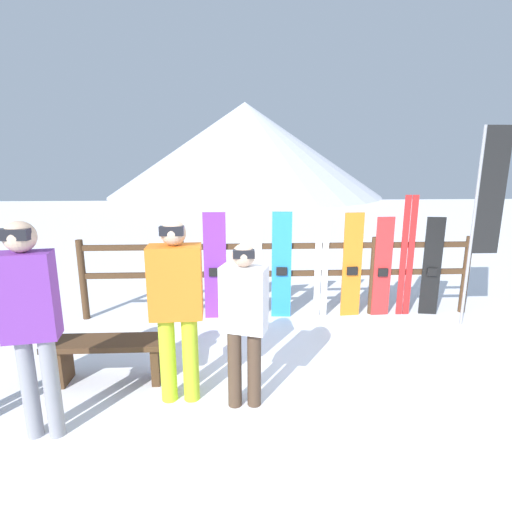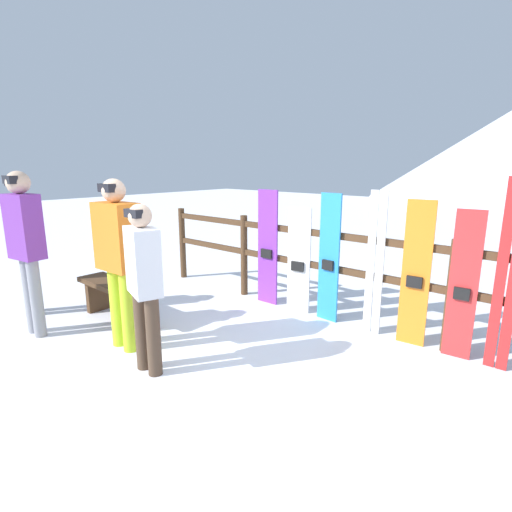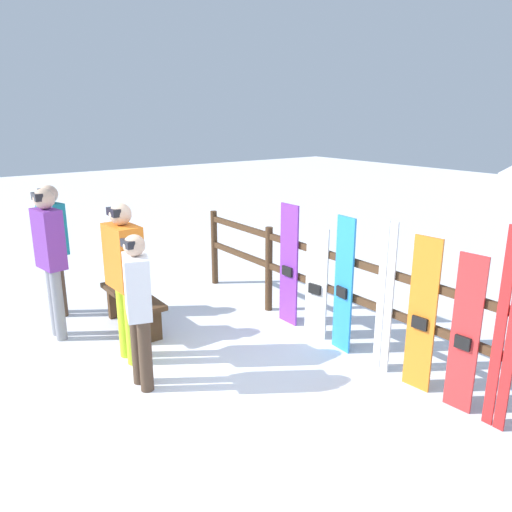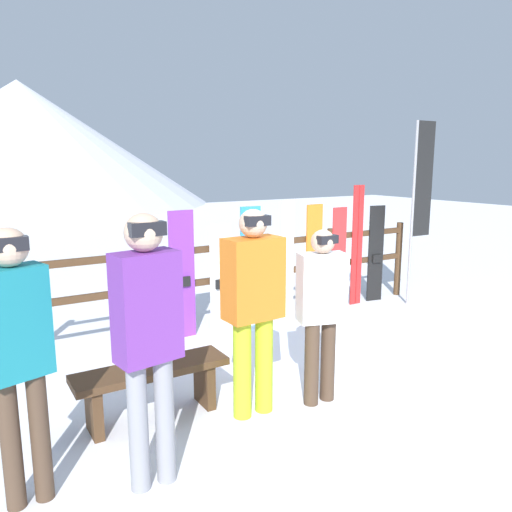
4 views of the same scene
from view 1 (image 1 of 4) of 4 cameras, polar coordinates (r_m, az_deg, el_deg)
ground_plane at (r=4.36m, az=5.82°, el=-17.67°), size 40.00×40.00×0.00m
mountain_backdrop at (r=27.60m, az=-1.56°, el=14.96°), size 18.00×18.00×6.00m
fence at (r=5.83m, az=3.25°, el=-1.99°), size 5.73×0.10×1.17m
bench at (r=4.48m, az=-20.15°, el=-12.62°), size 1.27×0.36×0.46m
person_orange at (r=3.73m, az=-11.31°, el=-6.21°), size 0.49×0.28×1.75m
person_purple at (r=3.60m, az=-29.53°, el=-7.28°), size 0.43×0.28×1.82m
person_white at (r=3.61m, az=-1.72°, el=-8.41°), size 0.45×0.34×1.56m
snowboard_purple at (r=5.73m, az=-5.86°, el=-1.54°), size 0.32×0.06×1.56m
snowboard_white at (r=5.75m, az=-0.69°, el=-2.44°), size 0.31×0.09×1.36m
snowboard_blue at (r=5.76m, az=3.67°, el=-1.42°), size 0.28×0.07×1.56m
ski_pair_white at (r=5.84m, az=9.34°, el=-1.02°), size 0.20×0.02×1.61m
snowboard_orange at (r=5.96m, az=13.57°, el=-1.34°), size 0.29×0.07×1.54m
snowboard_red at (r=6.11m, az=17.65°, el=-1.55°), size 0.26×0.07×1.48m
ski_pair_red at (r=6.21m, az=20.77°, el=-0.07°), size 0.19×0.02×1.78m
snowboard_black_stripe at (r=6.40m, az=23.82°, el=-1.44°), size 0.26×0.09×1.47m
rental_flag at (r=6.11m, az=29.87°, el=6.21°), size 0.40×0.04×2.69m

